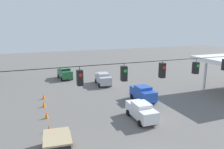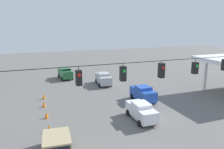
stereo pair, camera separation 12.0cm
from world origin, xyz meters
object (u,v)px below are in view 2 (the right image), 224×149
object	(u,v)px
traffic_cone_second	(49,128)
traffic_cone_third	(46,115)
sedan_blue_oncoming_far	(143,93)
traffic_cone_nearest	(53,147)
traffic_cone_fourth	(44,104)
overhead_signal_span	(160,93)
sedan_silver_oncoming_deep	(103,78)
pickup_truck_tan_parked_shoulder	(57,149)
sedan_green_withflow_deep	(65,73)
traffic_cone_fifth	(44,96)
sedan_white_crossing_near	(141,111)

from	to	relation	value
traffic_cone_second	traffic_cone_third	size ratio (longest dim) A/B	1.00
sedan_blue_oncoming_far	traffic_cone_nearest	world-z (taller)	sedan_blue_oncoming_far
traffic_cone_second	traffic_cone_fourth	xyz separation A→B (m)	(0.01, -6.65, 0.00)
overhead_signal_span	sedan_silver_oncoming_deep	bearing A→B (deg)	-98.60
pickup_truck_tan_parked_shoulder	sedan_green_withflow_deep	size ratio (longest dim) A/B	1.31
overhead_signal_span	pickup_truck_tan_parked_shoulder	bearing A→B (deg)	-24.55
traffic_cone_fifth	traffic_cone_fourth	bearing A→B (deg)	86.48
sedan_white_crossing_near	sedan_green_withflow_deep	world-z (taller)	sedan_green_withflow_deep
overhead_signal_span	sedan_green_withflow_deep	size ratio (longest dim) A/B	5.67
pickup_truck_tan_parked_shoulder	traffic_cone_nearest	bearing A→B (deg)	-83.68
sedan_white_crossing_near	traffic_cone_third	bearing A→B (deg)	-22.61
sedan_white_crossing_near	traffic_cone_third	size ratio (longest dim) A/B	5.98
sedan_silver_oncoming_deep	traffic_cone_third	size ratio (longest dim) A/B	6.26
overhead_signal_span	sedan_silver_oncoming_deep	size ratio (longest dim) A/B	5.32
sedan_silver_oncoming_deep	traffic_cone_fourth	size ratio (longest dim) A/B	6.26
overhead_signal_span	pickup_truck_tan_parked_shoulder	xyz separation A→B (m)	(6.42, -2.93, -4.40)
traffic_cone_nearest	traffic_cone_third	distance (m)	6.64
overhead_signal_span	sedan_green_withflow_deep	xyz separation A→B (m)	(1.99, -27.64, -4.35)
sedan_silver_oncoming_deep	traffic_cone_fourth	world-z (taller)	sedan_silver_oncoming_deep
traffic_cone_fifth	traffic_cone_nearest	bearing A→B (deg)	89.40
sedan_green_withflow_deep	traffic_cone_second	size ratio (longest dim) A/B	5.87
traffic_cone_nearest	traffic_cone_fifth	world-z (taller)	same
sedan_blue_oncoming_far	traffic_cone_third	world-z (taller)	sedan_blue_oncoming_far
sedan_silver_oncoming_deep	traffic_cone_second	distance (m)	16.87
sedan_silver_oncoming_deep	traffic_cone_third	distance (m)	14.38
traffic_cone_fourth	sedan_silver_oncoming_deep	bearing A→B (deg)	-144.54
overhead_signal_span	traffic_cone_nearest	distance (m)	9.32
traffic_cone_third	traffic_cone_fifth	distance (m)	6.50
sedan_green_withflow_deep	traffic_cone_nearest	size ratio (longest dim) A/B	5.87
sedan_green_withflow_deep	traffic_cone_second	distance (m)	20.44
sedan_white_crossing_near	sedan_green_withflow_deep	bearing A→B (deg)	-77.39
pickup_truck_tan_parked_shoulder	sedan_blue_oncoming_far	size ratio (longest dim) A/B	1.38
pickup_truck_tan_parked_shoulder	traffic_cone_fifth	bearing A→B (deg)	-89.94
overhead_signal_span	traffic_cone_fourth	xyz separation A→B (m)	(6.63, -14.39, -5.01)
overhead_signal_span	traffic_cone_third	world-z (taller)	overhead_signal_span
sedan_green_withflow_deep	traffic_cone_fourth	world-z (taller)	sedan_green_withflow_deep
traffic_cone_nearest	overhead_signal_span	bearing A→B (deg)	146.78
sedan_green_withflow_deep	traffic_cone_second	world-z (taller)	sedan_green_withflow_deep
traffic_cone_nearest	traffic_cone_second	distance (m)	3.43
pickup_truck_tan_parked_shoulder	sedan_blue_oncoming_far	distance (m)	15.01
traffic_cone_third	traffic_cone_fourth	distance (m)	3.45
sedan_silver_oncoming_deep	sedan_white_crossing_near	bearing A→B (deg)	87.42
sedan_silver_oncoming_deep	sedan_green_withflow_deep	size ratio (longest dim) A/B	1.07
sedan_silver_oncoming_deep	traffic_cone_fourth	distance (m)	12.13
traffic_cone_third	traffic_cone_fourth	size ratio (longest dim) A/B	1.00
traffic_cone_second	traffic_cone_fifth	distance (m)	9.70
overhead_signal_span	sedan_white_crossing_near	world-z (taller)	overhead_signal_span
sedan_white_crossing_near	traffic_cone_nearest	distance (m)	9.61
overhead_signal_span	traffic_cone_second	world-z (taller)	overhead_signal_span
overhead_signal_span	sedan_white_crossing_near	size ratio (longest dim) A/B	5.56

